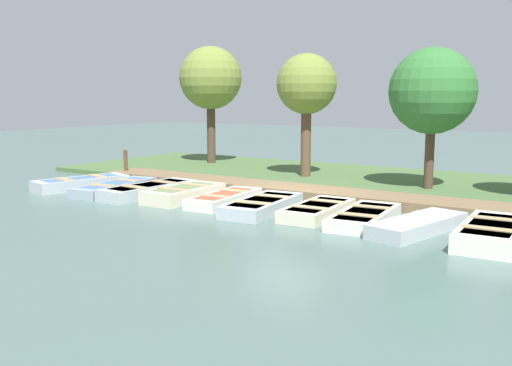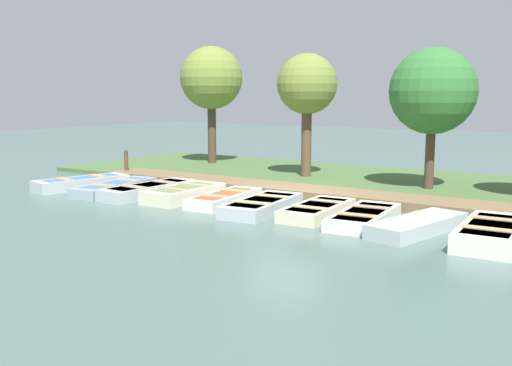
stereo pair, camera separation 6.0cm
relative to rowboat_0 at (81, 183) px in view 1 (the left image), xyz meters
name	(u,v)px [view 1 (the left image)]	position (x,y,z in m)	size (l,w,h in m)	color
ground_plane	(284,202)	(-1.58, 7.30, -0.20)	(80.00, 80.00, 0.00)	#4C6660
shore_bank	(351,180)	(-6.58, 7.30, -0.12)	(8.00, 24.00, 0.16)	#476638
dock_walkway	(303,192)	(-2.79, 7.30, -0.05)	(1.55, 16.44, 0.30)	brown
rowboat_0	(81,183)	(0.00, 0.00, 0.00)	(3.41, 1.75, 0.40)	#B2BCC1
rowboat_1	(115,187)	(-0.13, 1.55, -0.03)	(3.52, 1.52, 0.33)	#8C9EA8
rowboat_2	(148,190)	(-0.19, 3.02, 0.00)	(3.47, 1.28, 0.40)	#B2BCC1
rowboat_3	(184,193)	(-0.20, 4.50, 0.02)	(2.71, 1.25, 0.44)	beige
rowboat_4	(225,198)	(-0.41, 5.92, -0.03)	(3.01, 1.27, 0.34)	silver
rowboat_5	(262,205)	(-0.05, 7.48, -0.02)	(3.19, 1.49, 0.37)	#B2BCC1
rowboat_6	(318,210)	(-0.36, 9.06, -0.03)	(2.86, 1.24, 0.34)	beige
rowboat_7	(364,217)	(-0.26, 10.43, -0.04)	(3.14, 1.42, 0.33)	silver
rowboat_8	(418,225)	(0.02, 11.90, -0.02)	(3.17, 1.67, 0.37)	#B2BCC1
rowboat_9	(492,233)	(0.06, 13.56, 0.02)	(3.05, 1.36, 0.44)	silver
mooring_post_near	(126,164)	(-2.69, -0.57, 0.38)	(0.15, 0.15, 1.14)	brown
park_tree_far_left	(211,79)	(-7.62, -0.10, 3.77)	(2.83, 2.83, 5.43)	#4C3828
park_tree_left	(307,86)	(-6.03, 5.64, 3.37)	(2.27, 2.27, 4.79)	brown
park_tree_center	(432,92)	(-5.64, 10.46, 3.14)	(2.81, 2.81, 4.77)	#4C3828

